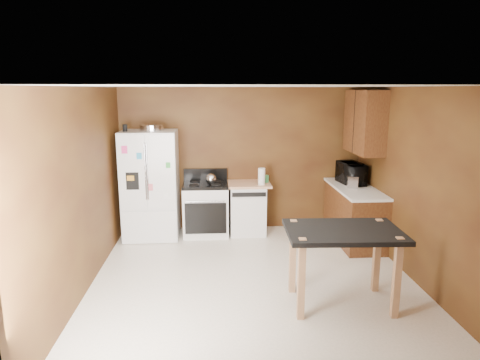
{
  "coord_description": "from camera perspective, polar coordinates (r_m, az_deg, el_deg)",
  "views": [
    {
      "loc": [
        -0.52,
        -5.17,
        2.47
      ],
      "look_at": [
        -0.12,
        0.85,
        1.18
      ],
      "focal_mm": 32.0,
      "sensor_mm": 36.0,
      "label": 1
    }
  ],
  "objects": [
    {
      "name": "floor",
      "position": [
        5.76,
        1.82,
        -13.34
      ],
      "size": [
        4.5,
        4.5,
        0.0
      ],
      "primitive_type": "plane",
      "color": "white",
      "rests_on": "ground"
    },
    {
      "name": "pen_cup",
      "position": [
        7.13,
        -15.09,
        6.72
      ],
      "size": [
        0.07,
        0.07,
        0.11
      ],
      "primitive_type": "cylinder",
      "color": "black",
      "rests_on": "refrigerator"
    },
    {
      "name": "refrigerator",
      "position": [
        7.29,
        -11.82,
        -0.63
      ],
      "size": [
        0.9,
        0.8,
        1.8
      ],
      "color": "white",
      "rests_on": "ground"
    },
    {
      "name": "paper_towel",
      "position": [
        7.18,
        2.9,
        0.49
      ],
      "size": [
        0.15,
        0.15,
        0.28
      ],
      "primitive_type": "cylinder",
      "rotation": [
        0.0,
        0.0,
        0.37
      ],
      "color": "white",
      "rests_on": "dishwasher"
    },
    {
      "name": "green_canister",
      "position": [
        7.37,
        3.42,
        0.16
      ],
      "size": [
        0.13,
        0.13,
        0.12
      ],
      "primitive_type": "cylinder",
      "rotation": [
        0.0,
        0.0,
        -0.24
      ],
      "color": "#46B769",
      "rests_on": "dishwasher"
    },
    {
      "name": "gas_range",
      "position": [
        7.38,
        -4.58,
        -3.75
      ],
      "size": [
        0.76,
        0.68,
        1.1
      ],
      "color": "white",
      "rests_on": "ground"
    },
    {
      "name": "wall_back",
      "position": [
        7.54,
        0.22,
        2.77
      ],
      "size": [
        4.2,
        0.0,
        4.2
      ],
      "primitive_type": "plane",
      "rotation": [
        1.57,
        0.0,
        0.0
      ],
      "color": "brown",
      "rests_on": "ground"
    },
    {
      "name": "microwave",
      "position": [
        7.44,
        14.61,
        0.77
      ],
      "size": [
        0.47,
        0.63,
        0.32
      ],
      "primitive_type": "imported",
      "rotation": [
        0.0,
        0.0,
        1.71
      ],
      "color": "black",
      "rests_on": "right_cabinets"
    },
    {
      "name": "dishwasher",
      "position": [
        7.43,
        0.99,
        -3.69
      ],
      "size": [
        0.78,
        0.63,
        0.89
      ],
      "color": "white",
      "rests_on": "ground"
    },
    {
      "name": "right_cabinets",
      "position": [
        7.23,
        15.35,
        -0.84
      ],
      "size": [
        0.63,
        1.58,
        2.45
      ],
      "color": "brown",
      "rests_on": "ground"
    },
    {
      "name": "roasting_pan",
      "position": [
        7.14,
        -11.69,
        6.83
      ],
      "size": [
        0.38,
        0.38,
        0.1
      ],
      "primitive_type": "cylinder",
      "color": "silver",
      "rests_on": "refrigerator"
    },
    {
      "name": "kettle",
      "position": [
        7.18,
        -3.89,
        0.15
      ],
      "size": [
        0.18,
        0.18,
        0.18
      ],
      "primitive_type": "sphere",
      "color": "silver",
      "rests_on": "gas_range"
    },
    {
      "name": "island",
      "position": [
        5.05,
        13.56,
        -7.89
      ],
      "size": [
        1.32,
        0.91,
        0.92
      ],
      "color": "black",
      "rests_on": "ground"
    },
    {
      "name": "toaster",
      "position": [
        7.2,
        14.71,
        -0.15
      ],
      "size": [
        0.21,
        0.29,
        0.19
      ],
      "primitive_type": "cube",
      "rotation": [
        0.0,
        0.0,
        -0.19
      ],
      "color": "silver",
      "rests_on": "right_cabinets"
    },
    {
      "name": "wall_left",
      "position": [
        5.55,
        -20.23,
        -1.4
      ],
      "size": [
        0.0,
        4.5,
        4.5
      ],
      "primitive_type": "plane",
      "rotation": [
        1.57,
        0.0,
        1.57
      ],
      "color": "brown",
      "rests_on": "ground"
    },
    {
      "name": "ceiling",
      "position": [
        5.2,
        2.0,
        12.39
      ],
      "size": [
        4.5,
        4.5,
        0.0
      ],
      "primitive_type": "plane",
      "rotation": [
        3.14,
        0.0,
        0.0
      ],
      "color": "white",
      "rests_on": "ground"
    },
    {
      "name": "wall_right",
      "position": [
        5.93,
        22.55,
        -0.75
      ],
      "size": [
        0.0,
        4.5,
        4.5
      ],
      "primitive_type": "plane",
      "rotation": [
        1.57,
        0.0,
        -1.57
      ],
      "color": "brown",
      "rests_on": "ground"
    },
    {
      "name": "wall_front",
      "position": [
        3.21,
        5.92,
        -10.35
      ],
      "size": [
        4.2,
        0.0,
        4.2
      ],
      "primitive_type": "plane",
      "rotation": [
        -1.57,
        0.0,
        0.0
      ],
      "color": "brown",
      "rests_on": "ground"
    }
  ]
}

